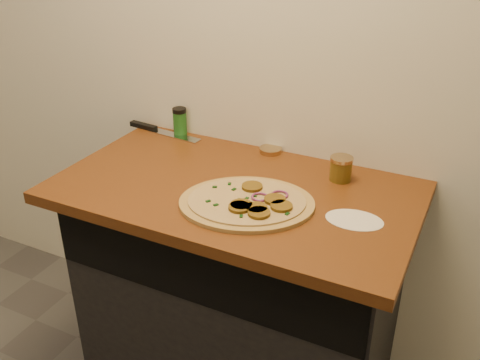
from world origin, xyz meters
The scene contains 8 objects.
cabinet centered at (0.00, 1.45, 0.43)m, with size 1.10×0.60×0.86m, color black.
countertop centered at (0.00, 1.42, 0.88)m, with size 1.20×0.70×0.04m, color brown.
pizza centered at (0.09, 1.32, 0.91)m, with size 0.54×0.54×0.03m.
chefs_knife centered at (-0.50, 1.70, 0.91)m, with size 0.35×0.07×0.02m.
mason_jar_lid centered at (0.00, 1.72, 0.91)m, with size 0.09×0.09×0.02m, color tan.
salsa_jar centered at (0.30, 1.62, 0.94)m, with size 0.08×0.08×0.08m.
spice_shaker centered at (-0.40, 1.72, 0.96)m, with size 0.06×0.06×0.11m.
flour_spill centered at (0.42, 1.38, 0.90)m, with size 0.17×0.17×0.00m, color silver.
Camera 1 is at (0.71, 0.02, 1.74)m, focal length 40.00 mm.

